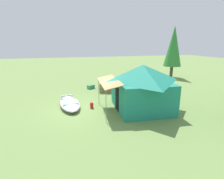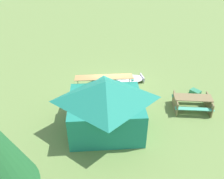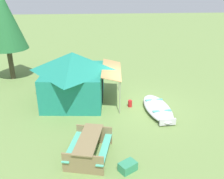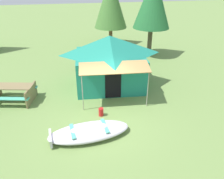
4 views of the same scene
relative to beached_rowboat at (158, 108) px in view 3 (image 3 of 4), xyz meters
The scene contains 7 objects.
ground_plane 1.20m from the beached_rowboat, 51.18° to the left, with size 80.00×80.00×0.00m, color olive.
beached_rowboat is the anchor object (origin of this frame).
canvas_cabin_tent 4.55m from the beached_rowboat, 68.77° to the left, with size 3.91×4.31×2.66m.
picnic_table 4.62m from the beached_rowboat, 133.88° to the left, with size 2.25×1.82×0.79m.
cooler_box 4.52m from the beached_rowboat, 153.36° to the left, with size 0.58×0.40×0.32m, color #328C60.
fuel_can 1.43m from the beached_rowboat, 62.59° to the left, with size 0.21×0.21×0.35m, color red.
pine_tree_far_center 10.53m from the beached_rowboat, 57.45° to the left, with size 2.51×2.51×5.54m.
Camera 3 is at (-11.52, 2.16, 5.91)m, focal length 40.60 mm.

